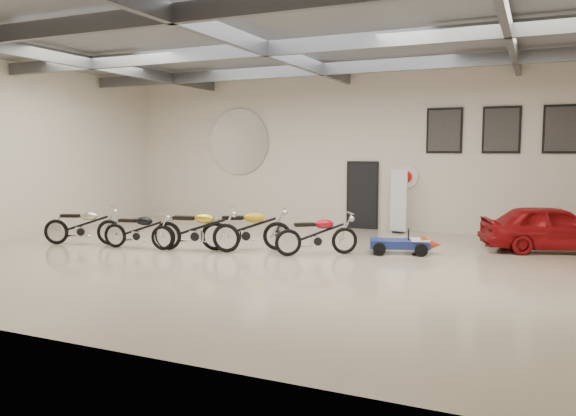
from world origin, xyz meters
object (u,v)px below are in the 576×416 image
at_px(banner_stand, 399,202).
at_px(motorcycle_red, 317,234).
at_px(go_kart, 406,241).
at_px(vintage_car, 552,228).
at_px(motorcycle_black, 138,229).
at_px(motorcycle_silver, 82,225).
at_px(motorcycle_gold, 197,228).
at_px(motorcycle_yellow, 246,228).

relative_size(banner_stand, motorcycle_red, 0.95).
height_order(go_kart, vintage_car, vintage_car).
xyz_separation_m(motorcycle_black, go_kart, (6.41, 2.11, -0.19)).
distance_m(motorcycle_silver, motorcycle_gold, 3.35).
relative_size(motorcycle_silver, motorcycle_black, 1.08).
relative_size(motorcycle_silver, motorcycle_yellow, 0.94).
distance_m(banner_stand, motorcycle_silver, 9.13).
height_order(motorcycle_red, go_kart, motorcycle_red).
distance_m(banner_stand, motorcycle_yellow, 5.35).
bearing_deg(motorcycle_black, motorcycle_gold, 2.54).
bearing_deg(motorcycle_yellow, motorcycle_silver, 167.80).
relative_size(motorcycle_black, motorcycle_yellow, 0.87).
height_order(motorcycle_black, go_kart, motorcycle_black).
xyz_separation_m(motorcycle_red, vintage_car, (5.20, 2.89, 0.06)).
relative_size(motorcycle_silver, vintage_car, 0.61).
height_order(banner_stand, motorcycle_black, banner_stand).
bearing_deg(motorcycle_red, motorcycle_silver, 154.31).
height_order(motorcycle_gold, motorcycle_red, motorcycle_gold).
bearing_deg(vintage_car, motorcycle_black, 92.19).
xyz_separation_m(motorcycle_black, motorcycle_red, (4.48, 1.06, 0.02)).
distance_m(motorcycle_silver, motorcycle_red, 6.36).
bearing_deg(motorcycle_black, go_kart, 9.32).
xyz_separation_m(motorcycle_silver, motorcycle_yellow, (4.40, 1.03, 0.04)).
xyz_separation_m(go_kart, vintage_car, (3.28, 1.84, 0.27)).
distance_m(motorcycle_silver, go_kart, 8.47).
distance_m(motorcycle_silver, vintage_car, 12.15).
xyz_separation_m(motorcycle_gold, motorcycle_red, (2.93, 0.75, -0.06)).
xyz_separation_m(motorcycle_black, motorcycle_gold, (1.56, 0.31, 0.08)).
bearing_deg(motorcycle_black, banner_stand, 36.06).
bearing_deg(motorcycle_black, motorcycle_silver, 174.64).
bearing_deg(motorcycle_yellow, motorcycle_red, -21.11).
distance_m(motorcycle_silver, motorcycle_yellow, 4.52).
xyz_separation_m(motorcycle_silver, motorcycle_red, (6.25, 1.17, -0.02)).
relative_size(motorcycle_gold, motorcycle_yellow, 1.00).
xyz_separation_m(motorcycle_gold, go_kart, (4.85, 1.79, -0.26)).
distance_m(banner_stand, vintage_car, 4.50).
distance_m(banner_stand, motorcycle_black, 7.73).
relative_size(banner_stand, vintage_car, 0.55).
distance_m(motorcycle_gold, motorcycle_red, 3.02).
bearing_deg(motorcycle_silver, banner_stand, 17.52).
bearing_deg(banner_stand, motorcycle_gold, -116.76).
relative_size(go_kart, vintage_car, 0.51).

